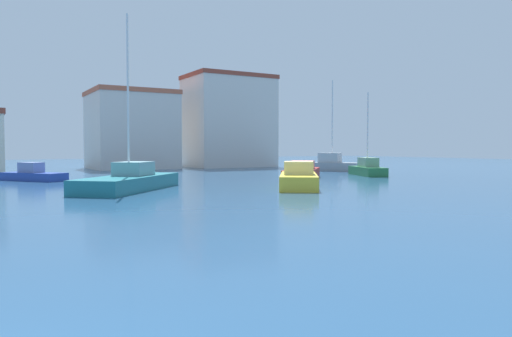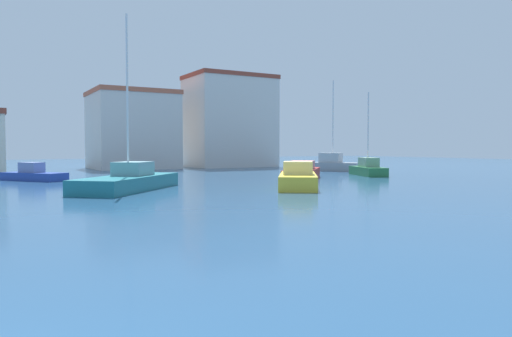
# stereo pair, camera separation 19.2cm
# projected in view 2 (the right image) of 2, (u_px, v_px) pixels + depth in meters

# --- Properties ---
(water) EXTENTS (160.00, 160.00, 0.00)m
(water) POSITION_uv_depth(u_px,v_px,m) (246.00, 189.00, 28.30)
(water) COLOR navy
(water) RESTS_ON ground
(sailboat_teal_inner_mooring) EXTENTS (7.63, 8.00, 9.98)m
(sailboat_teal_inner_mooring) POSITION_uv_depth(u_px,v_px,m) (129.00, 181.00, 27.35)
(sailboat_teal_inner_mooring) COLOR #1E707A
(sailboat_teal_inner_mooring) RESTS_ON water
(motorboat_blue_behind_lamppost) EXTENTS (4.38, 5.15, 1.35)m
(motorboat_blue_behind_lamppost) POSITION_uv_depth(u_px,v_px,m) (34.00, 175.00, 35.08)
(motorboat_blue_behind_lamppost) COLOR #233D93
(motorboat_blue_behind_lamppost) RESTS_ON water
(sailboat_green_far_left) EXTENTS (3.66, 5.50, 7.17)m
(sailboat_green_far_left) POSITION_uv_depth(u_px,v_px,m) (368.00, 169.00, 41.28)
(sailboat_green_far_left) COLOR #28703D
(sailboat_green_far_left) RESTS_ON water
(motorboat_yellow_center_channel) EXTENTS (5.54, 6.63, 1.61)m
(motorboat_yellow_center_channel) POSITION_uv_depth(u_px,v_px,m) (298.00, 179.00, 28.83)
(motorboat_yellow_center_channel) COLOR gold
(motorboat_yellow_center_channel) RESTS_ON water
(motorboat_red_outer_mooring) EXTENTS (6.23, 6.51, 1.42)m
(motorboat_red_outer_mooring) POSITION_uv_depth(u_px,v_px,m) (302.00, 172.00, 36.51)
(motorboat_red_outer_mooring) COLOR #B22823
(motorboat_red_outer_mooring) RESTS_ON water
(sailboat_grey_distant_north) EXTENTS (4.58, 5.72, 9.27)m
(sailboat_grey_distant_north) POSITION_uv_depth(u_px,v_px,m) (332.00, 164.00, 48.98)
(sailboat_grey_distant_north) COLOR gray
(sailboat_grey_distant_north) RESTS_ON water
(waterfront_apartments) EXTENTS (9.10, 9.04, 8.88)m
(waterfront_apartments) POSITION_uv_depth(u_px,v_px,m) (132.00, 130.00, 55.04)
(waterfront_apartments) COLOR beige
(waterfront_apartments) RESTS_ON ground
(warehouse_block) EXTENTS (10.28, 7.60, 11.39)m
(warehouse_block) POSITION_uv_depth(u_px,v_px,m) (230.00, 121.00, 59.76)
(warehouse_block) COLOR beige
(warehouse_block) RESTS_ON ground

